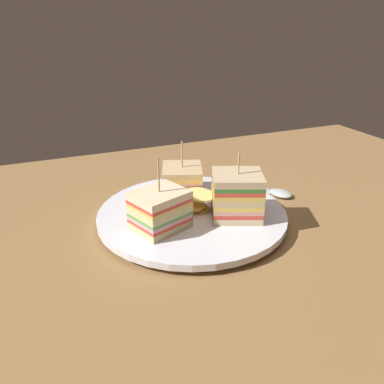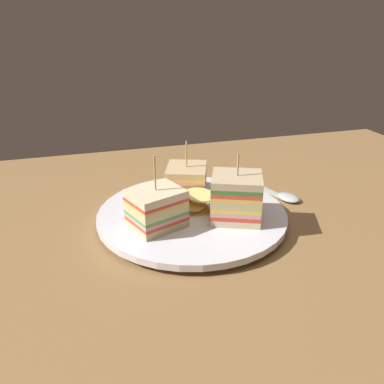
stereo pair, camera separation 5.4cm
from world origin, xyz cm
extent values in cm
cube|color=olive|center=(0.00, 0.00, -0.90)|extent=(118.10, 72.46, 1.80)
cylinder|color=white|center=(0.00, 0.00, 0.37)|extent=(16.68, 16.68, 0.74)
cylinder|color=white|center=(0.00, 0.00, 1.19)|extent=(26.91, 26.91, 0.91)
cube|color=#E1C384|center=(0.96, 6.25, 2.10)|extent=(7.90, 8.27, 0.90)
cube|color=#9E7242|center=(-0.16, 3.21, 2.10)|extent=(5.60, 2.28, 0.90)
cube|color=red|center=(0.96, 6.25, 2.77)|extent=(7.90, 8.27, 0.43)
cube|color=#E2A899|center=(0.96, 6.25, 3.20)|extent=(7.90, 8.27, 0.43)
cube|color=beige|center=(0.96, 6.25, 3.87)|extent=(7.90, 8.27, 0.90)
cube|color=#9E7242|center=(-0.16, 3.21, 3.87)|extent=(5.60, 2.28, 0.90)
cube|color=#E8A099|center=(0.96, 6.25, 4.54)|extent=(7.90, 8.27, 0.43)
cube|color=#F1BE5A|center=(0.96, 6.25, 4.97)|extent=(7.90, 8.27, 0.43)
cube|color=#D5B380|center=(0.96, 6.25, 5.64)|extent=(7.90, 8.27, 0.90)
cylinder|color=tan|center=(0.96, 6.25, 8.12)|extent=(0.24, 0.24, 4.07)
cube|color=#D0BE85|center=(-5.67, -2.79, 2.14)|extent=(8.13, 7.50, 0.99)
cube|color=#B2844C|center=(-2.65, -1.64, 2.14)|extent=(2.16, 5.15, 0.99)
cube|color=#D9422B|center=(-5.67, -2.79, 2.85)|extent=(8.13, 7.50, 0.44)
cube|color=pink|center=(-5.67, -2.79, 3.29)|extent=(8.13, 7.50, 0.44)
cube|color=#58A146|center=(-5.67, -2.79, 3.73)|extent=(8.13, 7.50, 0.44)
cube|color=beige|center=(-5.67, -2.79, 4.45)|extent=(8.13, 7.50, 0.99)
cube|color=#B2844C|center=(-2.65, -1.64, 4.45)|extent=(2.16, 5.15, 0.99)
cube|color=#E4C152|center=(-5.67, -2.79, 5.16)|extent=(8.13, 7.50, 0.44)
cube|color=#D64036|center=(-5.67, -2.79, 5.60)|extent=(8.13, 7.50, 0.44)
cube|color=beige|center=(-5.67, -2.79, 6.32)|extent=(8.13, 7.50, 0.99)
cylinder|color=tan|center=(-5.67, -2.79, 9.13)|extent=(0.24, 0.24, 4.64)
cube|color=beige|center=(5.13, -3.69, 2.12)|extent=(8.45, 8.20, 0.94)
cube|color=#9E7242|center=(2.15, -2.44, 2.12)|extent=(2.56, 5.63, 0.94)
cube|color=#E04433|center=(5.13, -3.69, 2.88)|extent=(8.45, 8.20, 0.58)
cube|color=#E7A199|center=(5.13, -3.69, 3.45)|extent=(8.45, 8.20, 0.58)
cube|color=#F4D153|center=(5.13, -3.69, 4.03)|extent=(8.45, 8.20, 0.58)
cube|color=#D6BD82|center=(5.13, -3.69, 4.79)|extent=(8.45, 8.20, 0.94)
cube|color=#9E7242|center=(2.15, -2.44, 4.79)|extent=(2.56, 5.63, 0.94)
cube|color=#EBC950|center=(5.13, -3.69, 5.55)|extent=(8.45, 8.20, 0.58)
cube|color=#E14C37|center=(5.13, -3.69, 6.13)|extent=(8.45, 8.20, 0.58)
cube|color=#3E8134|center=(5.13, -3.69, 6.70)|extent=(8.45, 8.20, 0.58)
cube|color=#D0B78C|center=(5.13, -3.69, 7.47)|extent=(8.45, 8.20, 0.94)
cylinder|color=tan|center=(5.13, -3.69, 9.48)|extent=(0.24, 0.24, 3.08)
cylinder|color=#DEBD62|center=(0.78, -0.45, 1.94)|extent=(4.79, 4.78, 0.66)
cylinder|color=#EAC878|center=(0.30, -0.28, 2.31)|extent=(4.24, 4.24, 0.58)
cylinder|color=#E3B457|center=(0.31, 0.18, 2.71)|extent=(4.65, 4.66, 0.83)
cylinder|color=#EACB83|center=(-0.86, 2.04, 3.23)|extent=(4.11, 4.11, 0.76)
cylinder|color=#E4D87B|center=(1.15, 0.11, 4.06)|extent=(5.37, 5.39, 0.80)
cube|color=silver|center=(14.50, 9.57, 0.12)|extent=(4.94, 11.64, 0.25)
ellipsoid|color=silver|center=(16.92, 2.43, 0.50)|extent=(4.01, 4.71, 1.00)
camera|label=1|loc=(-19.20, -45.86, 26.87)|focal=36.44mm
camera|label=2|loc=(-14.08, -47.68, 26.87)|focal=36.44mm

